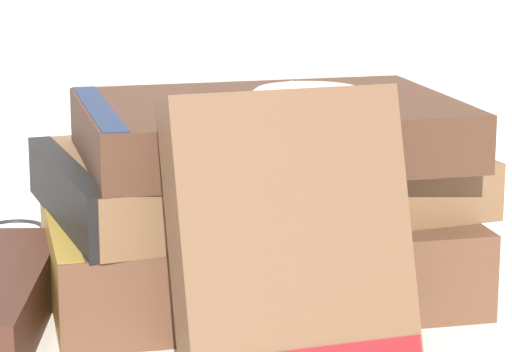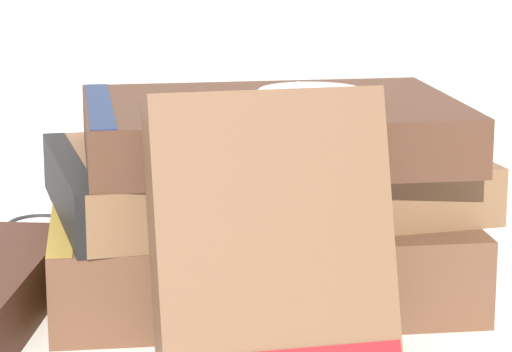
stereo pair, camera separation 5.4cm
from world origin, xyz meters
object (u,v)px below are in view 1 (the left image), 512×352
object	(u,v)px
book_leaning_front	(291,245)
reading_glasses	(53,227)
book_flat_bottom	(241,249)
book_flat_top	(261,129)
pocket_watch	(311,96)
book_flat_middle	(241,179)

from	to	relation	value
book_leaning_front	reading_glasses	size ratio (longest dim) A/B	1.28
book_flat_bottom	book_flat_top	world-z (taller)	book_flat_top
pocket_watch	reading_glasses	size ratio (longest dim) A/B	0.63
book_flat_middle	book_flat_bottom	bearing A→B (deg)	-108.66
book_flat_bottom	book_flat_top	size ratio (longest dim) A/B	1.14
book_flat_top	book_flat_middle	bearing A→B (deg)	114.06
reading_glasses	book_flat_middle	bearing A→B (deg)	-44.63
book_flat_middle	pocket_watch	xyz separation A→B (m)	(0.03, -0.03, 0.05)
book_flat_top	pocket_watch	bearing A→B (deg)	-18.78
book_flat_bottom	book_leaning_front	world-z (taller)	book_leaning_front
book_flat_top	book_leaning_front	size ratio (longest dim) A/B	1.59
book_flat_middle	reading_glasses	size ratio (longest dim) A/B	2.20
book_flat_bottom	book_flat_top	bearing A→B (deg)	-48.92
book_flat_bottom	pocket_watch	world-z (taller)	pocket_watch
book_leaning_front	book_flat_bottom	bearing A→B (deg)	83.64
book_flat_bottom	book_flat_middle	distance (m)	0.04
book_flat_middle	reading_glasses	distance (m)	0.17
pocket_watch	reading_glasses	world-z (taller)	pocket_watch
book_flat_top	book_leaning_front	bearing A→B (deg)	-97.25
pocket_watch	book_flat_top	bearing A→B (deg)	157.25
book_flat_top	reading_glasses	size ratio (longest dim) A/B	2.03
book_flat_middle	book_leaning_front	xyz separation A→B (m)	(-0.01, -0.12, -0.00)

